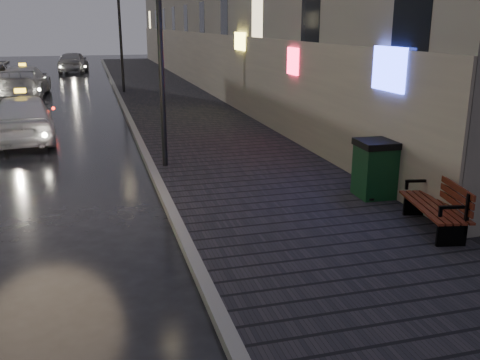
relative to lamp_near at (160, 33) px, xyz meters
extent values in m
plane|color=black|center=(-1.85, -6.00, -3.49)|extent=(120.00, 120.00, 0.00)
cube|color=black|center=(2.05, 15.00, -3.41)|extent=(4.60, 58.00, 0.15)
cube|color=slate|center=(-0.35, 15.00, -3.41)|extent=(0.20, 58.00, 0.15)
cylinder|color=black|center=(0.00, 0.00, -0.84)|extent=(0.14, 0.14, 5.00)
cylinder|color=black|center=(0.00, 16.00, -0.84)|extent=(0.14, 0.14, 5.00)
cube|color=black|center=(3.85, -6.51, -3.14)|extent=(0.50, 0.16, 0.40)
cube|color=black|center=(4.06, -6.56, -2.79)|extent=(0.07, 0.07, 0.70)
cube|color=black|center=(3.80, -6.50, -2.66)|extent=(0.42, 0.13, 0.05)
cube|color=black|center=(4.15, -5.04, -3.14)|extent=(0.50, 0.16, 0.40)
cube|color=black|center=(4.37, -5.08, -2.79)|extent=(0.07, 0.07, 0.70)
cube|color=black|center=(4.10, -5.03, -2.66)|extent=(0.42, 0.13, 0.05)
cube|color=#4B1C10|center=(4.00, -5.78, -2.91)|extent=(0.98, 1.90, 0.04)
cube|color=#4B1C10|center=(4.24, -5.83, -2.62)|extent=(0.40, 1.78, 0.40)
cube|color=black|center=(3.95, -3.77, -2.80)|extent=(0.77, 0.77, 1.08)
cube|color=black|center=(3.95, -3.77, -2.19)|extent=(0.83, 0.83, 0.14)
imported|color=white|center=(-3.90, 4.90, -2.70)|extent=(2.29, 4.76, 1.57)
imported|color=silver|center=(-5.05, 16.88, -2.71)|extent=(2.47, 5.49, 1.56)
imported|color=#A7A7AF|center=(-2.85, 30.68, -2.68)|extent=(2.44, 4.95, 1.62)
camera|label=1|loc=(-1.74, -13.49, 0.23)|focal=40.00mm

